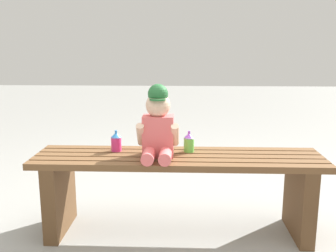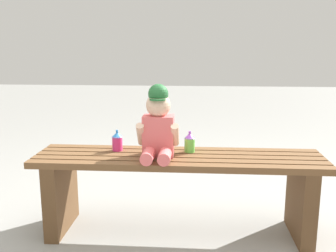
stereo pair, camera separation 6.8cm
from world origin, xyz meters
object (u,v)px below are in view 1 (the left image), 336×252
(child_figure, at_px, (158,126))
(park_bench, at_px, (178,181))
(sippy_cup_left, at_px, (116,141))
(sippy_cup_right, at_px, (189,142))

(child_figure, bearing_deg, park_bench, 14.29)
(park_bench, height_order, sippy_cup_left, sippy_cup_left)
(child_figure, distance_m, sippy_cup_left, 0.30)
(park_bench, relative_size, child_figure, 4.03)
(child_figure, xyz_separation_m, sippy_cup_left, (-0.25, 0.11, -0.12))
(park_bench, bearing_deg, sippy_cup_right, 51.99)
(sippy_cup_left, bearing_deg, sippy_cup_right, 0.00)
(sippy_cup_right, bearing_deg, sippy_cup_left, 180.00)
(park_bench, xyz_separation_m, sippy_cup_right, (0.06, 0.08, 0.21))
(sippy_cup_left, relative_size, sippy_cup_right, 1.00)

